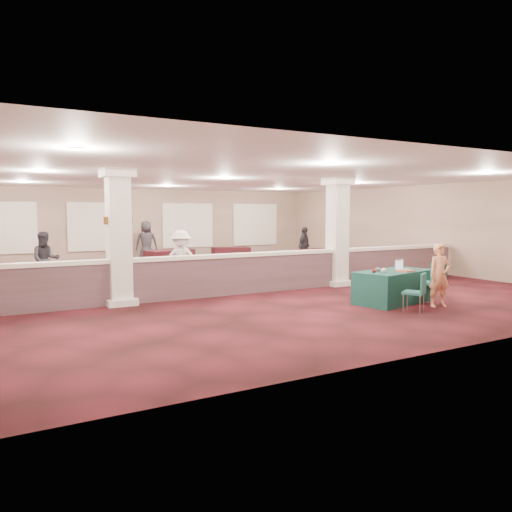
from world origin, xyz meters
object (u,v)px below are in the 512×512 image
near_table (394,287)px  far_table_front_center (157,277)px  far_table_back_right (231,255)px  attendee_a (45,260)px  attendee_d (147,243)px  attendee_c (304,246)px  woman (440,275)px  attendee_b (181,260)px  far_table_front_right (322,258)px  far_table_back_left (114,269)px  conf_chair_main (434,279)px  far_table_front_left (80,282)px  far_table_back_center (170,259)px  conf_chair_side (418,289)px

near_table → far_table_front_center: 6.47m
far_table_back_right → attendee_a: size_ratio=0.98×
attendee_d → attendee_c: bearing=163.8°
woman → attendee_b: bearing=142.7°
far_table_front_right → attendee_a: bearing=-176.0°
far_table_back_left → attendee_c: 7.97m
attendee_c → attendee_d: size_ratio=0.86×
attendee_b → attendee_c: 7.73m
near_table → attendee_c: bearing=57.4°
attendee_b → conf_chair_main: bearing=-24.0°
far_table_front_left → far_table_front_right: 10.30m
woman → attendee_d: 12.78m
far_table_front_center → far_table_front_right: 8.30m
attendee_a → attendee_c: size_ratio=1.03×
far_table_front_right → near_table: bearing=-115.0°
far_table_back_center → attendee_b: size_ratio=1.09×
conf_chair_side → attendee_c: (3.46, 9.29, 0.29)m
far_table_back_center → attendee_c: (5.36, -1.39, 0.42)m
conf_chair_main → far_table_front_left: conf_chair_main is taller
woman → attendee_d: size_ratio=0.80×
far_table_front_right → far_table_back_left: far_table_front_right is taller
near_table → far_table_back_center: (-2.28, 9.57, -0.02)m
far_table_front_left → attendee_d: bearing=60.1°
near_table → conf_chair_main: 0.96m
conf_chair_side → far_table_front_right: bearing=36.1°
attendee_b → attendee_d: attendee_d is taller
far_table_front_center → attendee_c: (7.44, 3.40, 0.43)m
far_table_back_center → attendee_d: attendee_d is taller
far_table_front_left → far_table_front_right: bearing=15.2°
woman → attendee_c: 9.45m
far_table_back_left → attendee_c: bearing=3.6°
far_table_back_center → attendee_d: 2.01m
near_table → attendee_c: size_ratio=1.28×
attendee_b → attendee_c: bearing=53.2°
far_table_front_right → far_table_back_left: size_ratio=1.07×
conf_chair_side → near_table: bearing=41.2°
far_table_front_left → far_table_back_right: far_table_front_left is taller
far_table_front_right → attendee_a: (-10.54, -0.74, 0.46)m
far_table_back_left → attendee_b: attendee_b is taller
conf_chair_side → far_table_back_left: bearing=87.4°
attendee_a → far_table_front_left: bearing=-71.9°
attendee_d → attendee_a: bearing=60.7°
far_table_front_right → far_table_back_right: far_table_front_right is taller
conf_chair_main → far_table_front_left: 8.97m
far_table_back_right → attendee_d: size_ratio=0.87×
far_table_back_left → attendee_c: size_ratio=1.02×
far_table_front_left → near_table: bearing=-36.5°
woman → near_table: bearing=134.5°
far_table_back_right → attendee_d: attendee_d is taller
far_table_back_left → attendee_d: 4.46m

